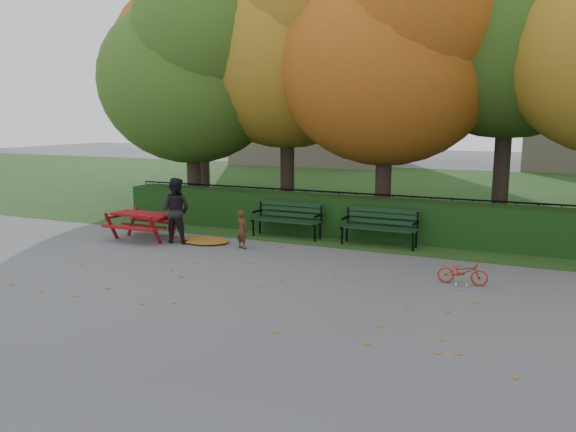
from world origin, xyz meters
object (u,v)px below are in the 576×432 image
at_px(tree_c, 397,47).
at_px(bicycle, 463,272).
at_px(tree_d, 528,0).
at_px(tree_f, 205,44).
at_px(picnic_table, 143,219).
at_px(adult, 176,210).
at_px(bench_right, 380,224).
at_px(tree_b, 295,36).
at_px(child, 242,229).
at_px(bench_left, 288,217).
at_px(tree_a, 195,67).

bearing_deg(tree_c, bicycle, -62.41).
bearing_deg(tree_d, tree_f, 169.67).
xyz_separation_m(picnic_table, adult, (0.94, 0.07, 0.27)).
bearing_deg(bench_right, tree_b, 139.33).
bearing_deg(tree_b, child, -81.46).
relative_size(tree_d, child, 10.60).
relative_size(bench_right, bicycle, 2.02).
bearing_deg(picnic_table, tree_f, 111.13).
relative_size(bench_left, picnic_table, 1.14).
bearing_deg(tree_d, bench_left, -145.74).
distance_m(tree_c, tree_d, 3.50).
relative_size(tree_a, tree_f, 0.81).
bearing_deg(tree_c, tree_a, -176.35).
bearing_deg(tree_a, bench_left, -25.76).
xyz_separation_m(tree_a, bench_right, (6.29, -1.88, -4.00)).
bearing_deg(tree_d, tree_b, -175.62).
xyz_separation_m(bench_left, picnic_table, (-3.17, -1.75, -0.00)).
distance_m(tree_d, tree_f, 11.20).
height_order(bench_left, adult, adult).
bearing_deg(picnic_table, adult, 5.25).
distance_m(tree_b, bench_right, 6.76).
relative_size(bench_left, adult, 1.13).
distance_m(tree_a, tree_d, 9.33).
distance_m(tree_d, bench_right, 7.07).
distance_m(tree_b, adult, 6.69).
bearing_deg(bench_left, tree_f, 136.49).
height_order(bench_left, bicycle, bench_left).
relative_size(tree_c, bench_right, 4.44).
bearing_deg(bench_right, tree_d, 51.77).
height_order(tree_b, child, tree_b).
height_order(tree_f, bicycle, tree_f).
height_order(bench_left, picnic_table, bench_left).
bearing_deg(bench_right, bench_left, 180.00).
relative_size(tree_a, bicycle, 8.41).
relative_size(tree_b, child, 9.73).
distance_m(tree_f, bench_left, 9.56).
bearing_deg(picnic_table, bicycle, -4.25).
bearing_deg(adult, child, 174.65).
bearing_deg(bench_left, tree_c, 46.64).
distance_m(tree_f, bench_right, 11.19).
relative_size(tree_c, tree_f, 0.87).
xyz_separation_m(bench_left, bicycle, (4.61, -2.48, -0.29)).
xyz_separation_m(tree_a, bicycle, (8.50, -4.36, -4.29)).
bearing_deg(tree_f, picnic_table, -69.97).
xyz_separation_m(tree_a, tree_b, (2.74, 1.17, 0.88)).
relative_size(bench_left, child, 1.99).
bearing_deg(tree_a, tree_c, 3.65).
height_order(tree_a, bicycle, tree_a).
xyz_separation_m(tree_d, bench_left, (-5.18, -3.53, -5.46)).
relative_size(tree_a, child, 8.28).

